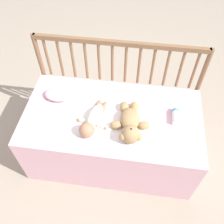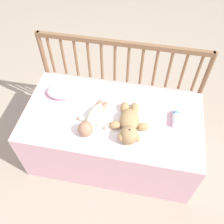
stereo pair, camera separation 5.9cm
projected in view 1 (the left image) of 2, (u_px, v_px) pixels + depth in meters
ground_plane at (112, 152)px, 2.29m from camera, size 12.00×12.00×0.00m
crib_mattress at (112, 135)px, 2.08m from camera, size 1.35×0.72×0.54m
crib_rail at (119, 69)px, 2.01m from camera, size 1.35×0.04×0.93m
blanket at (113, 121)px, 1.84m from camera, size 0.73×0.49×0.01m
teddy_bear at (130, 124)px, 1.76m from camera, size 0.29×0.39×0.13m
baby at (92, 121)px, 1.79m from camera, size 0.25×0.37×0.11m
small_pillow at (58, 94)px, 1.97m from camera, size 0.21×0.15×0.06m
baby_bottle at (176, 115)px, 1.84m from camera, size 0.06×0.15×0.06m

